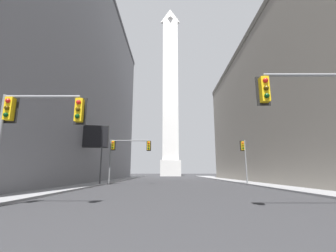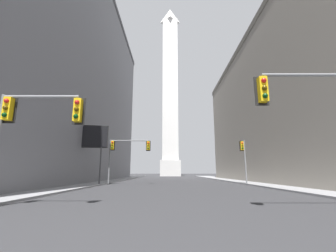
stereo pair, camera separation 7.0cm
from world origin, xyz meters
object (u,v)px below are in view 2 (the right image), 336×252
Objects in this scene: traffic_light_near_left at (28,120)px; obelisk at (170,90)px; traffic_light_mid_right at (244,155)px; billboard_sign at (89,138)px; traffic_light_mid_left at (124,150)px.

obelisk is at bearing 84.37° from traffic_light_near_left.
billboard_sign reaches higher than traffic_light_mid_right.
traffic_light_mid_left is at bearing 87.53° from traffic_light_near_left.
traffic_light_mid_left is 1.02× the size of traffic_light_mid_right.
traffic_light_mid_left is (-6.57, -56.10, -29.55)m from obelisk.
traffic_light_near_left is (-7.38, -74.84, -29.97)m from obelisk.
traffic_light_mid_right reaches higher than traffic_light_near_left.
obelisk is 65.07m from billboard_sign.
obelisk is 12.77× the size of traffic_light_mid_right.
billboard_sign is at bearing -100.40° from obelisk.
billboard_sign reaches higher than traffic_light_near_left.
traffic_light_mid_left is 4.48m from billboard_sign.
traffic_light_near_left is 0.71× the size of billboard_sign.
traffic_light_near_left is at bearing -131.14° from traffic_light_mid_right.
traffic_light_mid_left reaches higher than traffic_light_near_left.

